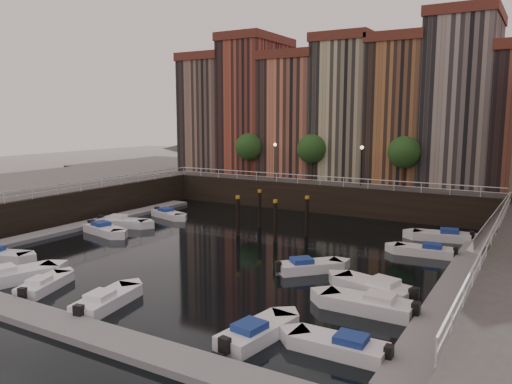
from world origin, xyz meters
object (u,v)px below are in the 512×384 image
Objects in this scene: mooring_pilings at (270,216)px; boat_left_3 at (122,222)px; gangway at (493,223)px; boat_left_2 at (104,230)px.

boat_left_3 is at bearing -163.53° from mooring_pilings.
gangway is 31.80m from boat_left_3.
boat_left_3 is (-30.42, -9.12, -1.54)m from gangway.
gangway is 1.66× the size of boat_left_3.
boat_left_2 is at bearing -88.68° from boat_left_3.
boat_left_3 is at bearing -163.32° from gangway.
gangway is 32.00m from boat_left_2.
gangway is at bearing 2.23° from boat_left_3.
boat_left_3 is at bearing 118.22° from boat_left_2.
gangway is 1.71× the size of boat_left_2.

